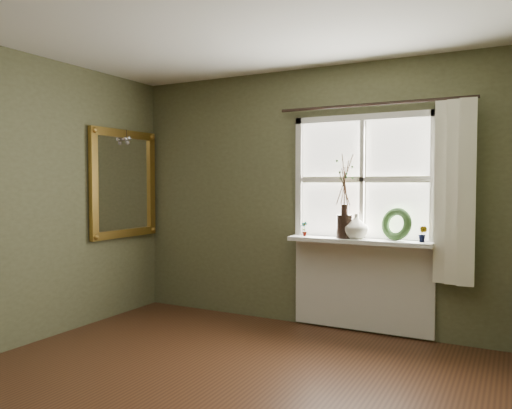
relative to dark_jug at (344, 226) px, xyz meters
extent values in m
cube|color=brown|center=(-0.41, 0.18, 0.27)|extent=(4.00, 0.10, 2.60)
cube|color=silver|center=(0.14, 0.10, -0.14)|extent=(1.36, 0.06, 0.06)
cube|color=silver|center=(0.14, 0.10, 1.04)|extent=(1.36, 0.06, 0.06)
cube|color=silver|center=(-0.51, 0.10, 0.45)|extent=(0.06, 0.06, 1.24)
cube|color=silver|center=(0.79, 0.10, 0.45)|extent=(0.06, 0.06, 1.24)
cube|color=silver|center=(0.14, 0.10, 0.45)|extent=(1.24, 0.05, 0.04)
cube|color=silver|center=(0.14, 0.10, 0.45)|extent=(0.04, 0.05, 1.12)
cube|color=white|center=(-0.18, 0.12, 0.74)|extent=(0.59, 0.01, 0.53)
cube|color=white|center=(0.47, 0.12, 0.74)|extent=(0.59, 0.01, 0.53)
cube|color=white|center=(-0.18, 0.12, 0.15)|extent=(0.59, 0.01, 0.53)
cube|color=white|center=(0.47, 0.12, 0.15)|extent=(0.59, 0.01, 0.53)
cube|color=silver|center=(0.14, 0.00, -0.13)|extent=(1.36, 0.26, 0.04)
cube|color=silver|center=(0.14, 0.11, -0.57)|extent=(1.36, 0.04, 0.88)
cylinder|color=black|center=(0.00, 0.00, 0.00)|extent=(0.20, 0.20, 0.22)
imported|color=beige|center=(0.12, 0.00, 0.00)|extent=(0.24, 0.24, 0.23)
torus|color=#27441E|center=(0.48, 0.04, 0.00)|extent=(0.34, 0.24, 0.32)
imported|color=#27441E|center=(-0.41, 0.00, -0.04)|extent=(0.09, 0.07, 0.15)
imported|color=#27441E|center=(0.72, 0.00, -0.04)|extent=(0.10, 0.09, 0.15)
cube|color=silver|center=(0.98, 0.01, 0.33)|extent=(0.36, 0.12, 1.59)
cylinder|color=black|center=(0.24, 0.05, 1.15)|extent=(1.84, 0.03, 0.03)
cube|color=white|center=(-2.38, -0.42, 0.41)|extent=(0.02, 0.82, 1.00)
cube|color=#A87D31|center=(-2.37, -0.42, 0.95)|extent=(0.05, 0.99, 0.09)
cube|color=#A87D31|center=(-2.37, -0.42, -0.14)|extent=(0.05, 0.99, 0.09)
cube|color=#A87D31|center=(-2.37, -0.87, 0.41)|extent=(0.05, 0.09, 1.00)
cube|color=#A87D31|center=(-2.37, 0.03, 0.41)|extent=(0.05, 0.09, 1.00)
sphere|color=silver|center=(-2.32, -0.45, 0.89)|extent=(0.04, 0.04, 0.04)
sphere|color=silver|center=(-2.32, -0.42, 0.85)|extent=(0.04, 0.04, 0.04)
sphere|color=silver|center=(-2.32, -0.39, 0.90)|extent=(0.04, 0.04, 0.04)
camera|label=1|loc=(1.46, -4.59, 0.42)|focal=35.00mm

